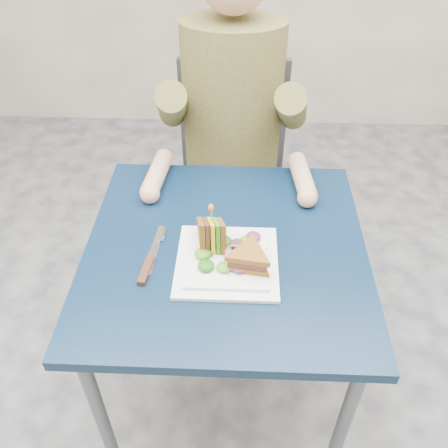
{
  "coord_description": "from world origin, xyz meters",
  "views": [
    {
      "loc": [
        0.03,
        -0.92,
        1.61
      ],
      "look_at": [
        -0.0,
        -0.02,
        0.82
      ],
      "focal_mm": 38.0,
      "sensor_mm": 36.0,
      "label": 1
    }
  ],
  "objects_px": {
    "knife": "(148,264)",
    "diner": "(232,89)",
    "table": "(226,266)",
    "sandwich_upright": "(212,235)",
    "sandwich_flat": "(249,258)",
    "chair": "(232,164)",
    "plate": "(227,261)",
    "fork": "(156,251)"
  },
  "relations": [
    {
      "from": "sandwich_upright",
      "to": "fork",
      "type": "xyz_separation_m",
      "value": [
        -0.15,
        -0.01,
        -0.05
      ]
    },
    {
      "from": "sandwich_upright",
      "to": "sandwich_flat",
      "type": "bearing_deg",
      "value": -35.89
    },
    {
      "from": "table",
      "to": "sandwich_flat",
      "type": "distance_m",
      "value": 0.17
    },
    {
      "from": "table",
      "to": "knife",
      "type": "distance_m",
      "value": 0.23
    },
    {
      "from": "plate",
      "to": "sandwich_flat",
      "type": "xyz_separation_m",
      "value": [
        0.05,
        -0.02,
        0.04
      ]
    },
    {
      "from": "sandwich_flat",
      "to": "knife",
      "type": "relative_size",
      "value": 0.66
    },
    {
      "from": "table",
      "to": "sandwich_flat",
      "type": "bearing_deg",
      "value": -55.99
    },
    {
      "from": "sandwich_flat",
      "to": "fork",
      "type": "xyz_separation_m",
      "value": [
        -0.24,
        0.06,
        -0.04
      ]
    },
    {
      "from": "diner",
      "to": "sandwich_upright",
      "type": "height_order",
      "value": "diner"
    },
    {
      "from": "chair",
      "to": "diner",
      "type": "relative_size",
      "value": 1.25
    },
    {
      "from": "knife",
      "to": "plate",
      "type": "bearing_deg",
      "value": 5.43
    },
    {
      "from": "table",
      "to": "fork",
      "type": "relative_size",
      "value": 4.18
    },
    {
      "from": "chair",
      "to": "fork",
      "type": "distance_m",
      "value": 0.75
    },
    {
      "from": "diner",
      "to": "sandwich_flat",
      "type": "distance_m",
      "value": 0.67
    },
    {
      "from": "knife",
      "to": "diner",
      "type": "bearing_deg",
      "value": 73.1
    },
    {
      "from": "fork",
      "to": "plate",
      "type": "bearing_deg",
      "value": -9.72
    },
    {
      "from": "sandwich_flat",
      "to": "sandwich_upright",
      "type": "height_order",
      "value": "sandwich_upright"
    },
    {
      "from": "plate",
      "to": "knife",
      "type": "distance_m",
      "value": 0.2
    },
    {
      "from": "diner",
      "to": "fork",
      "type": "xyz_separation_m",
      "value": [
        -0.18,
        -0.59,
        -0.18
      ]
    },
    {
      "from": "sandwich_flat",
      "to": "diner",
      "type": "bearing_deg",
      "value": 95.36
    },
    {
      "from": "fork",
      "to": "knife",
      "type": "distance_m",
      "value": 0.05
    },
    {
      "from": "plate",
      "to": "sandwich_flat",
      "type": "distance_m",
      "value": 0.07
    },
    {
      "from": "diner",
      "to": "fork",
      "type": "height_order",
      "value": "diner"
    },
    {
      "from": "knife",
      "to": "table",
      "type": "bearing_deg",
      "value": 23.35
    },
    {
      "from": "fork",
      "to": "knife",
      "type": "relative_size",
      "value": 0.81
    },
    {
      "from": "sandwich_flat",
      "to": "sandwich_upright",
      "type": "distance_m",
      "value": 0.12
    },
    {
      "from": "diner",
      "to": "table",
      "type": "bearing_deg",
      "value": -90.0
    },
    {
      "from": "fork",
      "to": "knife",
      "type": "height_order",
      "value": "knife"
    },
    {
      "from": "sandwich_upright",
      "to": "chair",
      "type": "bearing_deg",
      "value": 87.03
    },
    {
      "from": "chair",
      "to": "sandwich_flat",
      "type": "relative_size",
      "value": 6.31
    },
    {
      "from": "plate",
      "to": "sandwich_upright",
      "type": "relative_size",
      "value": 1.75
    },
    {
      "from": "chair",
      "to": "diner",
      "type": "height_order",
      "value": "diner"
    },
    {
      "from": "diner",
      "to": "plate",
      "type": "distance_m",
      "value": 0.65
    },
    {
      "from": "table",
      "to": "sandwich_upright",
      "type": "height_order",
      "value": "sandwich_upright"
    },
    {
      "from": "sandwich_flat",
      "to": "fork",
      "type": "bearing_deg",
      "value": 166.76
    },
    {
      "from": "table",
      "to": "sandwich_upright",
      "type": "bearing_deg",
      "value": -150.49
    },
    {
      "from": "plate",
      "to": "fork",
      "type": "bearing_deg",
      "value": 170.28
    },
    {
      "from": "chair",
      "to": "plate",
      "type": "distance_m",
      "value": 0.76
    },
    {
      "from": "chair",
      "to": "diner",
      "type": "bearing_deg",
      "value": -90.0
    },
    {
      "from": "sandwich_flat",
      "to": "fork",
      "type": "distance_m",
      "value": 0.25
    },
    {
      "from": "sandwich_upright",
      "to": "fork",
      "type": "relative_size",
      "value": 0.83
    },
    {
      "from": "sandwich_flat",
      "to": "sandwich_upright",
      "type": "relative_size",
      "value": 0.99
    }
  ]
}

